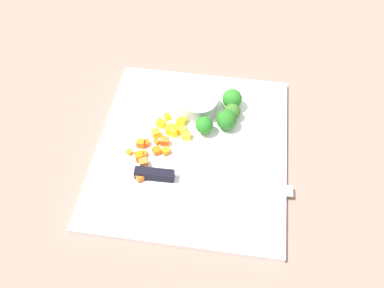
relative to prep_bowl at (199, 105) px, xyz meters
name	(u,v)px	position (x,y,z in m)	size (l,w,h in m)	color
ground_plane	(192,150)	(-0.11, 0.00, -0.03)	(4.00, 4.00, 0.00)	#8C6D5F
cutting_board	(192,149)	(-0.11, 0.00, -0.02)	(0.44, 0.39, 0.01)	white
prep_bowl	(199,105)	(0.00, 0.00, 0.00)	(0.08, 0.08, 0.04)	#B8BDBA
chef_knife	(180,178)	(-0.19, 0.01, -0.01)	(0.03, 0.31, 0.02)	silver
carrot_dice_0	(166,151)	(-0.13, 0.05, -0.01)	(0.01, 0.02, 0.01)	orange
carrot_dice_1	(164,143)	(-0.11, 0.06, -0.01)	(0.02, 0.02, 0.02)	orange
carrot_dice_2	(157,143)	(-0.11, 0.08, -0.01)	(0.01, 0.01, 0.01)	orange
carrot_dice_3	(139,157)	(-0.15, 0.10, -0.01)	(0.02, 0.02, 0.02)	orange
carrot_dice_4	(143,163)	(-0.17, 0.09, -0.01)	(0.02, 0.02, 0.02)	orange
carrot_dice_5	(129,152)	(-0.14, 0.13, -0.01)	(0.01, 0.01, 0.01)	orange
carrot_dice_6	(139,177)	(-0.20, 0.09, -0.01)	(0.01, 0.02, 0.01)	orange
carrot_dice_7	(141,144)	(-0.12, 0.11, -0.01)	(0.02, 0.01, 0.02)	orange
carrot_dice_8	(157,151)	(-0.13, 0.07, -0.01)	(0.02, 0.02, 0.01)	orange
carrot_dice_9	(144,154)	(-0.14, 0.10, -0.01)	(0.01, 0.01, 0.01)	orange
carrot_dice_10	(146,143)	(-0.11, 0.10, -0.01)	(0.01, 0.01, 0.01)	orange
pepper_dice_0	(156,133)	(-0.09, 0.08, -0.01)	(0.02, 0.02, 0.02)	yellow
pepper_dice_1	(167,117)	(-0.04, 0.07, -0.01)	(0.01, 0.01, 0.01)	yellow
pepper_dice_2	(183,130)	(-0.07, 0.03, -0.01)	(0.02, 0.02, 0.02)	yellow
pepper_dice_3	(172,130)	(-0.07, 0.05, -0.01)	(0.02, 0.02, 0.02)	yellow
pepper_dice_4	(161,123)	(-0.06, 0.08, -0.01)	(0.02, 0.01, 0.02)	yellow
pepper_dice_5	(186,136)	(-0.08, 0.02, -0.01)	(0.02, 0.02, 0.01)	yellow
pepper_dice_6	(181,122)	(-0.05, 0.03, -0.01)	(0.02, 0.02, 0.01)	yellow
broccoli_floret_0	(232,112)	(-0.01, -0.07, 0.00)	(0.04, 0.04, 0.04)	#8FBF55
broccoli_floret_1	(226,120)	(-0.04, -0.06, 0.00)	(0.04, 0.04, 0.04)	#88B460
broccoli_floret_2	(204,125)	(-0.06, -0.02, 0.01)	(0.04, 0.04, 0.04)	#86C15F
broccoli_floret_3	(232,99)	(0.02, -0.07, 0.01)	(0.04, 0.04, 0.05)	#8ABE6A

